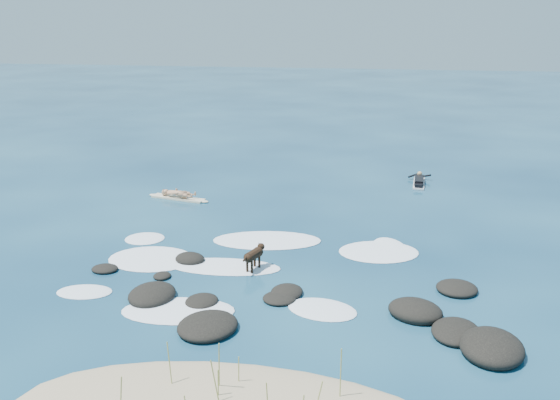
# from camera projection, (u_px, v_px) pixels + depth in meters

# --- Properties ---
(ground) EXTENTS (160.00, 160.00, 0.00)m
(ground) POSITION_uv_depth(u_px,v_px,m) (300.00, 265.00, 19.48)
(ground) COLOR #0A2642
(ground) RESTS_ON ground
(dune_grass) EXTENTS (3.92, 1.97, 1.22)m
(dune_grass) POSITION_uv_depth(u_px,v_px,m) (238.00, 392.00, 11.82)
(dune_grass) COLOR olive
(dune_grass) RESTS_ON ground
(reef_rocks) EXTENTS (12.19, 5.75, 0.60)m
(reef_rocks) POSITION_uv_depth(u_px,v_px,m) (330.00, 313.00, 16.09)
(reef_rocks) COLOR black
(reef_rocks) RESTS_ON ground
(breaking_foam) EXTENTS (10.40, 8.10, 0.12)m
(breaking_foam) POSITION_uv_depth(u_px,v_px,m) (247.00, 263.00, 19.62)
(breaking_foam) COLOR white
(breaking_foam) RESTS_ON ground
(standing_surfer_rig) EXTENTS (2.91, 1.01, 1.66)m
(standing_surfer_rig) POSITION_uv_depth(u_px,v_px,m) (178.00, 184.00, 26.41)
(standing_surfer_rig) COLOR beige
(standing_surfer_rig) RESTS_ON ground
(paddling_surfer_rig) EXTENTS (1.10, 2.45, 0.43)m
(paddling_surfer_rig) POSITION_uv_depth(u_px,v_px,m) (419.00, 181.00, 28.97)
(paddling_surfer_rig) COLOR silver
(paddling_surfer_rig) RESTS_ON ground
(dog) EXTENTS (0.56, 1.21, 0.79)m
(dog) POSITION_uv_depth(u_px,v_px,m) (254.00, 254.00, 18.92)
(dog) COLOR black
(dog) RESTS_ON ground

